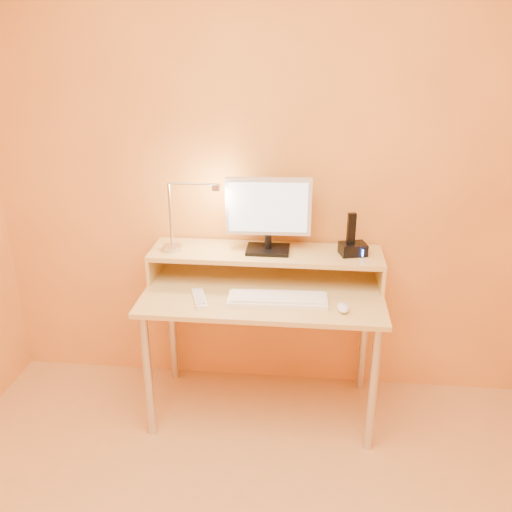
# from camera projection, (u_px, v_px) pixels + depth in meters

# --- Properties ---
(wall_back) EXTENTS (3.00, 0.04, 2.50)m
(wall_back) POSITION_uv_depth(u_px,v_px,m) (269.00, 173.00, 2.81)
(wall_back) COLOR #F6A13E
(wall_back) RESTS_ON floor
(desk_leg_fl) EXTENTS (0.04, 0.04, 0.69)m
(desk_leg_fl) POSITION_uv_depth(u_px,v_px,m) (148.00, 376.00, 2.68)
(desk_leg_fl) COLOR silver
(desk_leg_fl) RESTS_ON floor
(desk_leg_fr) EXTENTS (0.04, 0.04, 0.69)m
(desk_leg_fr) POSITION_uv_depth(u_px,v_px,m) (373.00, 390.00, 2.57)
(desk_leg_fr) COLOR silver
(desk_leg_fr) RESTS_ON floor
(desk_leg_bl) EXTENTS (0.04, 0.04, 0.69)m
(desk_leg_bl) POSITION_uv_depth(u_px,v_px,m) (172.00, 326.00, 3.14)
(desk_leg_bl) COLOR silver
(desk_leg_bl) RESTS_ON floor
(desk_leg_br) EXTENTS (0.04, 0.04, 0.69)m
(desk_leg_br) POSITION_uv_depth(u_px,v_px,m) (364.00, 336.00, 3.03)
(desk_leg_br) COLOR silver
(desk_leg_br) RESTS_ON floor
(desk_lower) EXTENTS (1.20, 0.60, 0.02)m
(desk_lower) POSITION_uv_depth(u_px,v_px,m) (263.00, 294.00, 2.72)
(desk_lower) COLOR tan
(desk_lower) RESTS_ON floor
(shelf_riser_left) EXTENTS (0.02, 0.30, 0.14)m
(shelf_riser_left) POSITION_uv_depth(u_px,v_px,m) (156.00, 263.00, 2.88)
(shelf_riser_left) COLOR tan
(shelf_riser_left) RESTS_ON desk_lower
(shelf_riser_right) EXTENTS (0.02, 0.30, 0.14)m
(shelf_riser_right) POSITION_uv_depth(u_px,v_px,m) (380.00, 272.00, 2.77)
(shelf_riser_right) COLOR tan
(shelf_riser_right) RESTS_ON desk_lower
(desk_shelf) EXTENTS (1.20, 0.30, 0.02)m
(desk_shelf) POSITION_uv_depth(u_px,v_px,m) (266.00, 253.00, 2.80)
(desk_shelf) COLOR tan
(desk_shelf) RESTS_ON desk_lower
(monitor_foot) EXTENTS (0.22, 0.16, 0.02)m
(monitor_foot) POSITION_uv_depth(u_px,v_px,m) (268.00, 250.00, 2.79)
(monitor_foot) COLOR black
(monitor_foot) RESTS_ON desk_shelf
(monitor_neck) EXTENTS (0.04, 0.04, 0.07)m
(monitor_neck) POSITION_uv_depth(u_px,v_px,m) (268.00, 242.00, 2.77)
(monitor_neck) COLOR black
(monitor_neck) RESTS_ON monitor_foot
(monitor_panel) EXTENTS (0.43, 0.05, 0.29)m
(monitor_panel) POSITION_uv_depth(u_px,v_px,m) (268.00, 207.00, 2.71)
(monitor_panel) COLOR silver
(monitor_panel) RESTS_ON monitor_neck
(monitor_back) EXTENTS (0.39, 0.03, 0.25)m
(monitor_back) POSITION_uv_depth(u_px,v_px,m) (269.00, 205.00, 2.73)
(monitor_back) COLOR black
(monitor_back) RESTS_ON monitor_panel
(monitor_screen) EXTENTS (0.39, 0.02, 0.26)m
(monitor_screen) POSITION_uv_depth(u_px,v_px,m) (268.00, 208.00, 2.69)
(monitor_screen) COLOR white
(monitor_screen) RESTS_ON monitor_panel
(lamp_base) EXTENTS (0.10, 0.10, 0.02)m
(lamp_base) POSITION_uv_depth(u_px,v_px,m) (172.00, 248.00, 2.80)
(lamp_base) COLOR silver
(lamp_base) RESTS_ON desk_shelf
(lamp_post) EXTENTS (0.01, 0.01, 0.33)m
(lamp_post) POSITION_uv_depth(u_px,v_px,m) (170.00, 215.00, 2.74)
(lamp_post) COLOR silver
(lamp_post) RESTS_ON lamp_base
(lamp_arm) EXTENTS (0.24, 0.01, 0.01)m
(lamp_arm) POSITION_uv_depth(u_px,v_px,m) (192.00, 184.00, 2.66)
(lamp_arm) COLOR silver
(lamp_arm) RESTS_ON lamp_post
(lamp_head) EXTENTS (0.04, 0.04, 0.03)m
(lamp_head) POSITION_uv_depth(u_px,v_px,m) (216.00, 188.00, 2.66)
(lamp_head) COLOR silver
(lamp_head) RESTS_ON lamp_arm
(lamp_bulb) EXTENTS (0.03, 0.03, 0.00)m
(lamp_bulb) POSITION_uv_depth(u_px,v_px,m) (216.00, 191.00, 2.66)
(lamp_bulb) COLOR #FFEAC6
(lamp_bulb) RESTS_ON lamp_head
(phone_dock) EXTENTS (0.15, 0.13, 0.06)m
(phone_dock) POSITION_uv_depth(u_px,v_px,m) (353.00, 249.00, 2.74)
(phone_dock) COLOR black
(phone_dock) RESTS_ON desk_shelf
(phone_handset) EXTENTS (0.05, 0.03, 0.16)m
(phone_handset) POSITION_uv_depth(u_px,v_px,m) (351.00, 228.00, 2.70)
(phone_handset) COLOR black
(phone_handset) RESTS_ON phone_dock
(phone_led) EXTENTS (0.01, 0.00, 0.04)m
(phone_led) POSITION_uv_depth(u_px,v_px,m) (363.00, 253.00, 2.69)
(phone_led) COLOR #3384FF
(phone_led) RESTS_ON phone_dock
(keyboard) EXTENTS (0.48, 0.17, 0.02)m
(keyboard) POSITION_uv_depth(u_px,v_px,m) (278.00, 300.00, 2.61)
(keyboard) COLOR white
(keyboard) RESTS_ON desk_lower
(mouse) EXTENTS (0.06, 0.10, 0.03)m
(mouse) POSITION_uv_depth(u_px,v_px,m) (343.00, 308.00, 2.52)
(mouse) COLOR silver
(mouse) RESTS_ON desk_lower
(remote_control) EXTENTS (0.11, 0.20, 0.02)m
(remote_control) POSITION_uv_depth(u_px,v_px,m) (199.00, 298.00, 2.62)
(remote_control) COLOR white
(remote_control) RESTS_ON desk_lower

